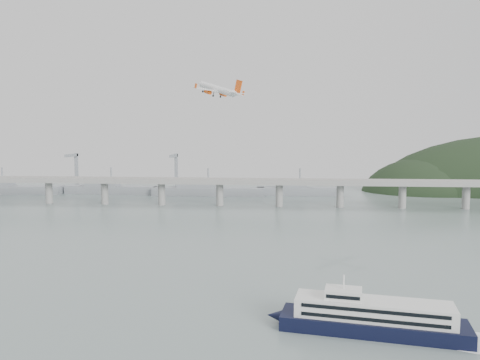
# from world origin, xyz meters

# --- Properties ---
(ground) EXTENTS (900.00, 900.00, 0.00)m
(ground) POSITION_xyz_m (0.00, 0.00, 0.00)
(ground) COLOR slate
(ground) RESTS_ON ground
(bridge) EXTENTS (800.00, 22.00, 23.90)m
(bridge) POSITION_xyz_m (-1.15, 200.00, 17.65)
(bridge) COLOR gray
(bridge) RESTS_ON ground
(distant_fleet) EXTENTS (453.00, 60.90, 40.00)m
(distant_fleet) POSITION_xyz_m (-155.36, 265.08, 6.22)
(distant_fleet) COLOR gray
(distant_fleet) RESTS_ON ground
(ferry) EXTENTS (90.58, 26.65, 17.16)m
(ferry) POSITION_xyz_m (49.47, -48.25, 4.65)
(ferry) COLOR black
(ferry) RESTS_ON ground
(airliner) EXTENTS (30.13, 29.01, 12.39)m
(airliner) POSITION_xyz_m (-12.60, 64.30, 83.82)
(airliner) COLOR silver
(airliner) RESTS_ON ground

